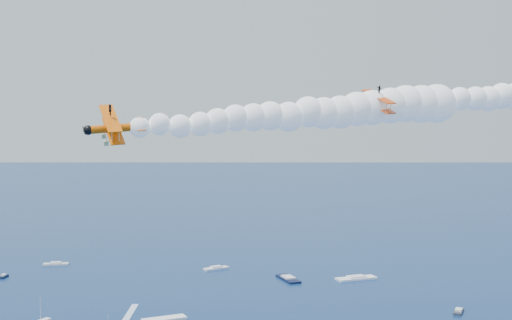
{
  "coord_description": "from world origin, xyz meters",
  "views": [
    {
      "loc": [
        3.8,
        -76.68,
        55.82
      ],
      "look_at": [
        5.2,
        15.29,
        51.0
      ],
      "focal_mm": 47.76,
      "sensor_mm": 36.0,
      "label": 1
    }
  ],
  "objects": [
    {
      "name": "biplane_lead",
      "position": [
        23.15,
        20.77,
        58.66
      ],
      "size": [
        8.71,
        10.01,
        6.89
      ],
      "primitive_type": null,
      "rotation": [
        -0.31,
        0.07,
        3.47
      ],
      "color": "#D53D04"
    },
    {
      "name": "smoke_trail_trail",
      "position": [
        11.09,
        17.68,
        57.2
      ],
      "size": [
        51.5,
        33.6,
        9.52
      ],
      "primitive_type": null,
      "rotation": [
        0.0,
        0.0,
        3.46
      ],
      "color": "white"
    },
    {
      "name": "biplane_trail",
      "position": [
        -12.75,
        9.82,
        55.33
      ],
      "size": [
        10.27,
        11.84,
        8.71
      ],
      "primitive_type": null,
      "rotation": [
        -0.42,
        0.07,
        3.46
      ],
      "color": "#DB5704"
    },
    {
      "name": "spectator_boats",
      "position": [
        -1.44,
        115.9,
        0.35
      ],
      "size": [
        233.52,
        160.56,
        0.7
      ],
      "color": "white",
      "rests_on": "ground"
    }
  ]
}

